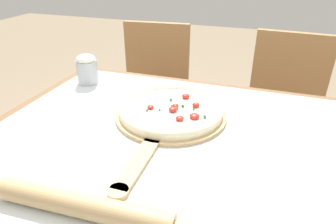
# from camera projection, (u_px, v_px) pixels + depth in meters

# --- Properties ---
(dining_table) EXTENTS (1.14, 0.95, 0.75)m
(dining_table) POSITION_uv_depth(u_px,v_px,m) (164.00, 170.00, 0.94)
(dining_table) COLOR brown
(dining_table) RESTS_ON ground_plane
(towel_cloth) EXTENTS (1.06, 0.87, 0.00)m
(towel_cloth) POSITION_uv_depth(u_px,v_px,m) (164.00, 138.00, 0.88)
(towel_cloth) COLOR silver
(towel_cloth) RESTS_ON dining_table
(pizza_peel) EXTENTS (0.37, 0.59, 0.01)m
(pizza_peel) POSITION_uv_depth(u_px,v_px,m) (168.00, 118.00, 0.97)
(pizza_peel) COLOR tan
(pizza_peel) RESTS_ON towel_cloth
(pizza) EXTENTS (0.34, 0.34, 0.03)m
(pizza) POSITION_uv_depth(u_px,v_px,m) (171.00, 109.00, 0.98)
(pizza) COLOR beige
(pizza) RESTS_ON pizza_peel
(rolling_pin) EXTENTS (0.48, 0.07, 0.05)m
(rolling_pin) POSITION_uv_depth(u_px,v_px,m) (83.00, 206.00, 0.61)
(rolling_pin) COLOR tan
(rolling_pin) RESTS_ON towel_cloth
(chair_left) EXTENTS (0.44, 0.44, 0.89)m
(chair_left) POSITION_uv_depth(u_px,v_px,m) (154.00, 90.00, 1.76)
(chair_left) COLOR #A37547
(chair_left) RESTS_ON ground_plane
(chair_right) EXTENTS (0.43, 0.43, 0.89)m
(chair_right) POSITION_uv_depth(u_px,v_px,m) (283.00, 108.00, 1.56)
(chair_right) COLOR #A37547
(chair_right) RESTS_ON ground_plane
(flour_cup) EXTENTS (0.08, 0.08, 0.12)m
(flour_cup) POSITION_uv_depth(u_px,v_px,m) (87.00, 69.00, 1.22)
(flour_cup) COLOR #B2B7BC
(flour_cup) RESTS_ON towel_cloth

